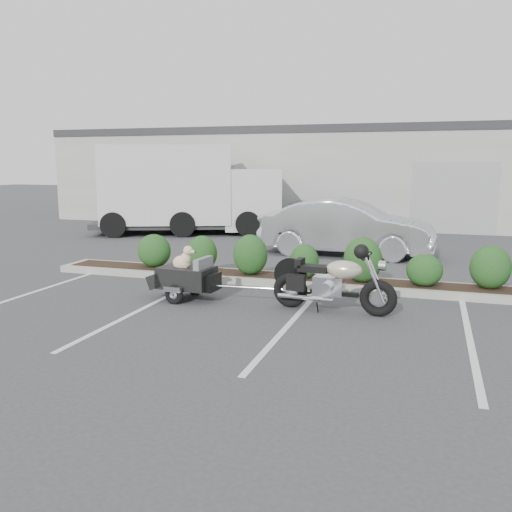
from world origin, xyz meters
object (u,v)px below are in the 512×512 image
(motorcycle, at_px, (333,283))
(pet_trailer, at_px, (186,276))
(delivery_truck, at_px, (189,192))
(sedan, at_px, (347,227))
(dumpster, at_px, (316,218))

(motorcycle, bearing_deg, pet_trailer, -176.16)
(delivery_truck, bearing_deg, motorcycle, -74.19)
(sedan, bearing_deg, motorcycle, -171.10)
(motorcycle, height_order, dumpster, motorcycle)
(pet_trailer, height_order, sedan, sedan)
(pet_trailer, xyz_separation_m, sedan, (2.12, 5.90, 0.34))
(sedan, distance_m, delivery_truck, 6.99)
(delivery_truck, bearing_deg, pet_trailer, -87.02)
(motorcycle, relative_size, pet_trailer, 1.25)
(dumpster, height_order, delivery_truck, delivery_truck)
(dumpster, bearing_deg, motorcycle, -70.83)
(motorcycle, xyz_separation_m, sedan, (-0.66, 5.92, 0.28))
(motorcycle, relative_size, dumpster, 1.17)
(pet_trailer, bearing_deg, delivery_truck, 118.89)
(dumpster, bearing_deg, sedan, -61.90)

